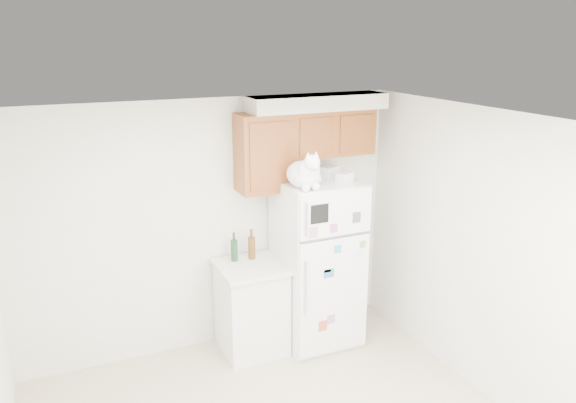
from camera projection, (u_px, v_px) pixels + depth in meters
room_shell at (298, 242)px, 3.90m from camera, size 3.84×4.04×2.52m
refrigerator at (317, 262)px, 5.66m from camera, size 0.76×0.78×1.70m
base_counter at (251, 307)px, 5.57m from camera, size 0.64×0.64×0.92m
cat at (305, 173)px, 5.13m from camera, size 0.36×0.53×0.37m
storage_box_back at (329, 171)px, 5.58m from camera, size 0.22×0.19×0.10m
storage_box_front at (344, 177)px, 5.38m from camera, size 0.18×0.16×0.09m
bottle_green at (234, 247)px, 5.48m from camera, size 0.07×0.07×0.29m
bottle_amber at (252, 244)px, 5.53m from camera, size 0.07×0.07×0.31m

